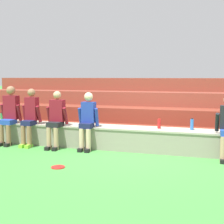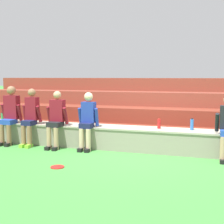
{
  "view_description": "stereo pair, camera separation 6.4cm",
  "coord_description": "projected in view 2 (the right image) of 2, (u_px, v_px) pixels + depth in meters",
  "views": [
    {
      "loc": [
        1.47,
        -6.67,
        1.72
      ],
      "look_at": [
        -0.66,
        0.3,
        0.88
      ],
      "focal_mm": 49.65,
      "sensor_mm": 36.0,
      "label": 1
    },
    {
      "loc": [
        1.53,
        -6.65,
        1.72
      ],
      "look_at": [
        -0.66,
        0.3,
        0.88
      ],
      "focal_mm": 49.65,
      "sensor_mm": 36.0,
      "label": 2
    }
  ],
  "objects": [
    {
      "name": "person_left_of_center",
      "position": [
        30.0,
        116.0,
        7.67
      ],
      "size": [
        0.48,
        0.54,
        1.42
      ],
      "color": "#996B4C",
      "rests_on": "ground"
    },
    {
      "name": "brick_bleachers",
      "position": [
        156.0,
        112.0,
        9.47
      ],
      "size": [
        11.55,
        3.1,
        1.66
      ],
      "color": "maroon",
      "rests_on": "ground"
    },
    {
      "name": "person_center",
      "position": [
        56.0,
        118.0,
        7.41
      ],
      "size": [
        0.52,
        0.53,
        1.37
      ],
      "color": "tan",
      "rests_on": "ground"
    },
    {
      "name": "water_bottle_near_left",
      "position": [
        2.0,
        117.0,
        8.32
      ],
      "size": [
        0.07,
        0.07,
        0.22
      ],
      "color": "green",
      "rests_on": "stone_seating_wall"
    },
    {
      "name": "ground_plane",
      "position": [
        136.0,
        153.0,
        6.96
      ],
      "size": [
        80.0,
        80.0,
        0.0
      ],
      "primitive_type": "plane",
      "color": "#428E3D"
    },
    {
      "name": "water_bottle_mid_right",
      "position": [
        192.0,
        125.0,
        6.84
      ],
      "size": [
        0.07,
        0.07,
        0.26
      ],
      "color": "blue",
      "rests_on": "stone_seating_wall"
    },
    {
      "name": "person_right_of_center",
      "position": [
        87.0,
        119.0,
        7.22
      ],
      "size": [
        0.49,
        0.51,
        1.35
      ],
      "color": "beige",
      "rests_on": "ground"
    },
    {
      "name": "frisbee",
      "position": [
        57.0,
        167.0,
        5.87
      ],
      "size": [
        0.26,
        0.26,
        0.02
      ],
      "primitive_type": "cylinder",
      "color": "red",
      "rests_on": "ground"
    },
    {
      "name": "person_far_left",
      "position": [
        10.0,
        113.0,
        7.85
      ],
      "size": [
        0.55,
        0.57,
        1.47
      ],
      "color": "#996B4C",
      "rests_on": "ground"
    },
    {
      "name": "water_bottle_center_gap",
      "position": [
        159.0,
        124.0,
        7.05
      ],
      "size": [
        0.07,
        0.07,
        0.23
      ],
      "color": "red",
      "rests_on": "stone_seating_wall"
    },
    {
      "name": "stone_seating_wall",
      "position": [
        139.0,
        138.0,
        7.21
      ],
      "size": [
        8.85,
        0.63,
        0.53
      ],
      "color": "gray",
      "rests_on": "ground"
    }
  ]
}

